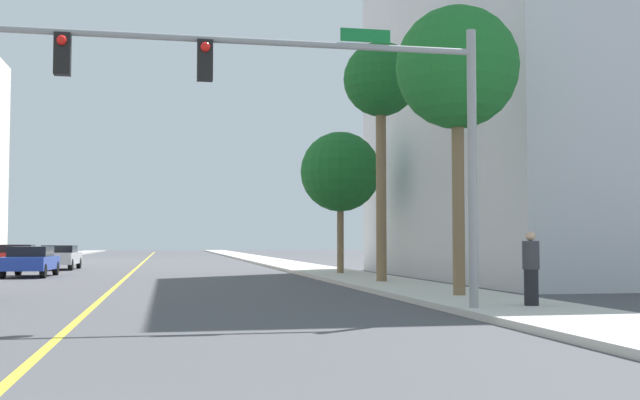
# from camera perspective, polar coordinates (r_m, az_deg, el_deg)

# --- Properties ---
(ground) EXTENTS (192.00, 192.00, 0.00)m
(ground) POSITION_cam_1_polar(r_m,az_deg,el_deg) (46.72, -13.34, -4.91)
(ground) COLOR #47474C
(sidewalk_right) EXTENTS (3.20, 168.00, 0.15)m
(sidewalk_right) POSITION_cam_1_polar(r_m,az_deg,el_deg) (47.33, -1.74, -4.88)
(sidewalk_right) COLOR beige
(sidewalk_right) RESTS_ON ground
(lane_marking_center) EXTENTS (0.16, 144.00, 0.01)m
(lane_marking_center) POSITION_cam_1_polar(r_m,az_deg,el_deg) (46.72, -13.34, -4.91)
(lane_marking_center) COLOR yellow
(lane_marking_center) RESTS_ON ground
(building_right_near) EXTENTS (10.77, 19.81, 17.38)m
(building_right_near) POSITION_cam_1_polar(r_m,az_deg,el_deg) (36.04, 15.61, 8.44)
(building_right_near) COLOR silver
(building_right_near) RESTS_ON ground
(traffic_signal_mast) EXTENTS (12.13, 0.36, 6.10)m
(traffic_signal_mast) POSITION_cam_1_polar(r_m,az_deg,el_deg) (16.47, -1.77, 7.79)
(traffic_signal_mast) COLOR gray
(traffic_signal_mast) RESTS_ON sidewalk_right
(palm_near) EXTENTS (3.34, 3.34, 7.83)m
(palm_near) POSITION_cam_1_polar(r_m,az_deg,el_deg) (21.72, 10.02, 9.39)
(palm_near) COLOR brown
(palm_near) RESTS_ON sidewalk_right
(palm_mid) EXTENTS (2.73, 2.73, 8.74)m
(palm_mid) POSITION_cam_1_polar(r_m,az_deg,el_deg) (28.84, 4.48, 8.48)
(palm_mid) COLOR brown
(palm_mid) RESTS_ON sidewalk_right
(palm_far) EXTENTS (3.67, 3.67, 6.46)m
(palm_far) POSITION_cam_1_polar(r_m,az_deg,el_deg) (35.65, 1.50, 2.05)
(palm_far) COLOR brown
(palm_far) RESTS_ON sidewalk_right
(car_silver) EXTENTS (2.03, 4.31, 1.37)m
(car_silver) POSITION_cam_1_polar(r_m,az_deg,el_deg) (46.26, -18.56, -3.96)
(car_silver) COLOR #BCBCC1
(car_silver) RESTS_ON ground
(car_blue) EXTENTS (2.00, 4.34, 1.36)m
(car_blue) POSITION_cam_1_polar(r_m,az_deg,el_deg) (37.26, -20.45, -4.18)
(car_blue) COLOR #1E389E
(car_blue) RESTS_ON ground
(car_red) EXTENTS (2.10, 4.46, 1.40)m
(car_red) POSITION_cam_1_polar(r_m,az_deg,el_deg) (47.35, -21.36, -3.87)
(car_red) COLOR red
(car_red) RESTS_ON ground
(pedestrian) EXTENTS (0.38, 0.38, 1.66)m
(pedestrian) POSITION_cam_1_polar(r_m,az_deg,el_deg) (18.15, 15.20, -4.86)
(pedestrian) COLOR black
(pedestrian) RESTS_ON sidewalk_right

